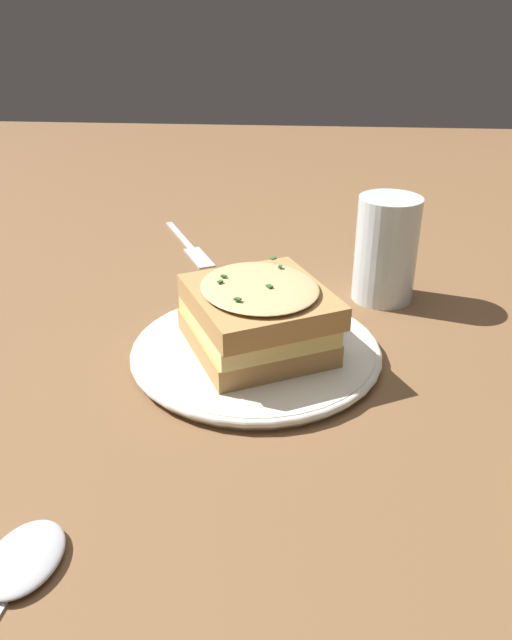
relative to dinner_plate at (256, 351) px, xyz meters
name	(u,v)px	position (x,y,z in m)	size (l,w,h in m)	color
ground_plane	(241,368)	(0.02, -0.01, -0.01)	(2.40, 2.40, 0.00)	brown
dinner_plate	(256,351)	(0.00, 0.00, 0.00)	(0.24, 0.24, 0.01)	silver
sandwich	(257,316)	(0.00, 0.00, 0.04)	(0.17, 0.17, 0.07)	#B2844C
water_glass	(386,249)	(-0.14, 0.13, 0.05)	(0.07, 0.07, 0.12)	silver
fork	(191,248)	(-0.28, -0.11, -0.01)	(0.17, 0.10, 0.00)	silver
spoon	(17,571)	(0.26, -0.12, 0.00)	(0.18, 0.05, 0.01)	silver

